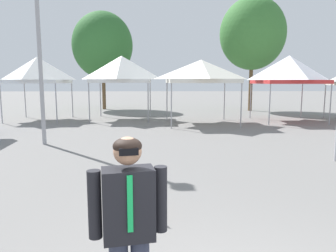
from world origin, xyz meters
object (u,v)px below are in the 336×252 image
canopy_tent_behind_left (201,71)px  tree_behind_tents_center (252,34)px  canopy_tent_right_of_center (38,70)px  light_pole_near_lift (38,22)px  tree_behind_tents_right (103,45)px  canopy_tent_behind_center (122,69)px  canopy_tent_left_of_center (289,70)px  person_foreground (129,225)px  traffic_cone_lot_center (146,199)px

canopy_tent_behind_left → tree_behind_tents_center: (4.82, 7.45, 2.99)m
canopy_tent_right_of_center → light_pole_near_lift: light_pole_near_lift is taller
tree_behind_tents_center → canopy_tent_behind_left: bearing=-122.9°
light_pole_near_lift → tree_behind_tents_right: size_ratio=0.96×
canopy_tent_behind_center → canopy_tent_left_of_center: bearing=-7.2°
person_foreground → traffic_cone_lot_center: person_foreground is taller
person_foreground → canopy_tent_behind_left: bearing=79.9°
canopy_tent_right_of_center → canopy_tent_left_of_center: (14.03, -1.01, 0.01)m
canopy_tent_behind_left → tree_behind_tents_right: (-6.56, 9.09, 2.30)m
canopy_tent_right_of_center → person_foreground: canopy_tent_right_of_center is taller
canopy_tent_behind_left → tree_behind_tents_right: size_ratio=0.47×
canopy_tent_left_of_center → tree_behind_tents_center: size_ratio=0.43×
light_pole_near_lift → tree_behind_tents_right: 14.43m
traffic_cone_lot_center → canopy_tent_behind_center: bearing=97.8°
canopy_tent_behind_left → tree_behind_tents_center: size_ratio=0.43×
canopy_tent_left_of_center → tree_behind_tents_center: bearing=91.4°
canopy_tent_right_of_center → traffic_cone_lot_center: 15.22m
canopy_tent_behind_left → traffic_cone_lot_center: 12.08m
person_foreground → traffic_cone_lot_center: bearing=88.9°
canopy_tent_left_of_center → person_foreground: size_ratio=2.04×
person_foreground → tree_behind_tents_center: 23.18m
canopy_tent_right_of_center → tree_behind_tents_center: 15.22m
canopy_tent_right_of_center → traffic_cone_lot_center: (6.60, -13.48, -2.53)m
canopy_tent_right_of_center → tree_behind_tents_right: (2.50, 7.19, 2.18)m
canopy_tent_left_of_center → tree_behind_tents_center: 7.16m
tree_behind_tents_right → person_foreground: bearing=-80.0°
tree_behind_tents_center → traffic_cone_lot_center: (-7.27, -19.04, -5.40)m
canopy_tent_right_of_center → traffic_cone_lot_center: canopy_tent_right_of_center is taller
canopy_tent_behind_center → tree_behind_tents_center: tree_behind_tents_center is taller
canopy_tent_behind_center → canopy_tent_behind_left: size_ratio=1.02×
traffic_cone_lot_center → canopy_tent_behind_left: bearing=78.0°
canopy_tent_behind_center → tree_behind_tents_center: 10.98m
canopy_tent_behind_center → light_pole_near_lift: 7.75m
canopy_tent_behind_left → canopy_tent_left_of_center: size_ratio=1.00×
canopy_tent_right_of_center → tree_behind_tents_center: (13.87, 5.56, 2.87)m
canopy_tent_left_of_center → tree_behind_tents_right: (-11.54, 8.20, 2.17)m
light_pole_near_lift → tree_behind_tents_center: (11.11, 12.77, 1.52)m
canopy_tent_right_of_center → canopy_tent_behind_center: canopy_tent_behind_center is taller
canopy_tent_left_of_center → traffic_cone_lot_center: bearing=-120.8°
canopy_tent_right_of_center → person_foreground: (6.55, -15.93, -1.82)m
canopy_tent_left_of_center → traffic_cone_lot_center: 14.74m
canopy_tent_behind_center → person_foreground: (1.82, -16.10, -1.87)m
canopy_tent_behind_left → tree_behind_tents_right: bearing=125.8°
person_foreground → tree_behind_tents_right: bearing=100.0°
light_pole_near_lift → tree_behind_tents_center: 17.00m
person_foreground → light_pole_near_lift: (-3.79, 8.71, 3.17)m
person_foreground → traffic_cone_lot_center: 2.55m
canopy_tent_right_of_center → canopy_tent_behind_center: 4.74m
canopy_tent_left_of_center → traffic_cone_lot_center: size_ratio=5.65×
tree_behind_tents_center → canopy_tent_right_of_center: bearing=-158.2°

